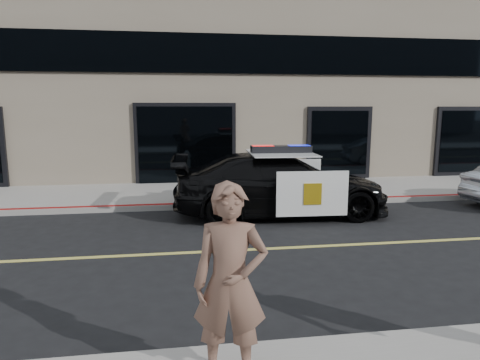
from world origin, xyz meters
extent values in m
plane|color=black|center=(0.00, 0.00, 0.00)|extent=(120.00, 120.00, 0.00)
cube|color=gray|center=(0.00, 5.25, 0.07)|extent=(60.00, 3.50, 0.15)
cube|color=#756856|center=(0.00, 10.50, 6.00)|extent=(60.00, 7.00, 12.00)
imported|color=black|center=(1.29, 2.62, 0.79)|extent=(2.72, 5.65, 1.58)
cube|color=white|center=(1.76, 1.46, 0.76)|extent=(1.69, 0.12, 1.05)
cube|color=white|center=(1.87, 3.72, 0.76)|extent=(1.69, 0.12, 1.05)
cube|color=white|center=(1.29, 2.62, 1.59)|extent=(1.67, 1.97, 0.03)
cube|color=gold|center=(1.76, 1.43, 0.76)|extent=(0.42, 0.03, 0.50)
cube|color=black|center=(1.29, 2.62, 1.69)|extent=(1.53, 0.47, 0.18)
cube|color=red|center=(0.83, 2.64, 1.70)|extent=(0.54, 0.37, 0.17)
cube|color=#0C19CC|center=(1.75, 2.60, 1.70)|extent=(0.54, 0.37, 0.17)
cylinder|color=white|center=(-0.92, 4.15, 0.19)|extent=(0.38, 0.38, 0.08)
cylinder|color=white|center=(-0.92, 4.15, 0.50)|extent=(0.27, 0.27, 0.53)
cylinder|color=white|center=(-0.92, 4.15, 0.78)|extent=(0.33, 0.33, 0.06)
sphere|color=white|center=(-0.92, 4.15, 0.85)|extent=(0.24, 0.24, 0.24)
cylinder|color=white|center=(-0.92, 4.15, 0.95)|extent=(0.07, 0.07, 0.07)
cylinder|color=white|center=(-0.92, 4.33, 0.57)|extent=(0.14, 0.13, 0.14)
cylinder|color=white|center=(-0.92, 3.97, 0.57)|extent=(0.14, 0.13, 0.14)
cylinder|color=white|center=(-0.92, 3.93, 0.50)|extent=(0.18, 0.15, 0.18)
imported|color=brown|center=(-0.84, -4.10, 1.11)|extent=(0.86, 0.70, 1.92)
camera|label=1|loc=(-1.30, -7.83, 2.74)|focal=32.00mm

